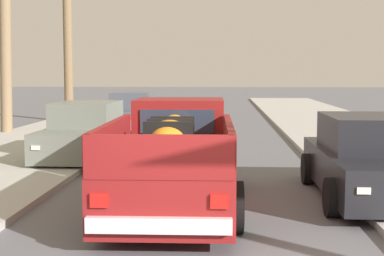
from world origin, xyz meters
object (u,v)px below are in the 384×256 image
(car_right_near, at_px, (87,133))
(car_right_mid, at_px, (368,160))
(pickup_truck, at_px, (175,160))
(car_left_near, at_px, (133,113))

(car_right_near, distance_m, car_right_mid, 7.55)
(pickup_truck, relative_size, car_right_mid, 1.23)
(car_left_near, distance_m, car_right_mid, 13.10)
(pickup_truck, relative_size, car_right_near, 1.22)
(car_left_near, distance_m, car_right_near, 7.33)
(car_left_near, bearing_deg, pickup_truck, -77.18)
(car_right_mid, bearing_deg, car_right_near, 146.54)
(pickup_truck, xyz_separation_m, car_right_near, (-2.79, 4.90, -0.10))
(pickup_truck, xyz_separation_m, car_right_mid, (3.51, 0.73, -0.10))
(pickup_truck, distance_m, car_right_mid, 3.59)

